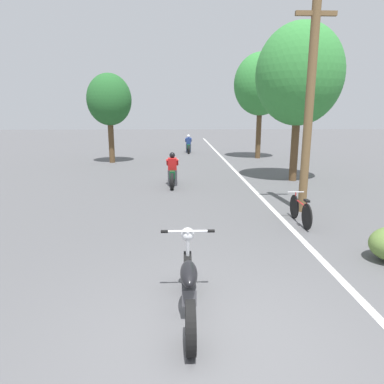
{
  "coord_description": "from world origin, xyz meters",
  "views": [
    {
      "loc": [
        -0.38,
        -3.91,
        2.82
      ],
      "look_at": [
        -0.08,
        4.46,
        0.9
      ],
      "focal_mm": 32.0,
      "sensor_mm": 36.0,
      "label": 1
    }
  ],
  "objects_px": {
    "roadside_tree_right_near": "(299,75)",
    "motorcycle_foreground": "(189,285)",
    "roadside_tree_right_far": "(261,85)",
    "motorcycle_rider_far": "(188,146)",
    "bicycle_parked": "(300,210)",
    "utility_pole": "(309,104)",
    "motorcycle_rider_lead": "(172,173)",
    "roadside_tree_left": "(109,100)"
  },
  "relations": [
    {
      "from": "roadside_tree_left",
      "to": "bicycle_parked",
      "type": "xyz_separation_m",
      "value": [
        7.14,
        -11.81,
        -3.22
      ]
    },
    {
      "from": "motorcycle_rider_lead",
      "to": "bicycle_parked",
      "type": "height_order",
      "value": "motorcycle_rider_lead"
    },
    {
      "from": "utility_pole",
      "to": "roadside_tree_right_near",
      "type": "height_order",
      "value": "roadside_tree_right_near"
    },
    {
      "from": "utility_pole",
      "to": "roadside_tree_left",
      "type": "distance_m",
      "value": 13.09
    },
    {
      "from": "roadside_tree_right_far",
      "to": "motorcycle_rider_lead",
      "type": "relative_size",
      "value": 3.13
    },
    {
      "from": "motorcycle_foreground",
      "to": "bicycle_parked",
      "type": "distance_m",
      "value": 5.07
    },
    {
      "from": "bicycle_parked",
      "to": "motorcycle_rider_lead",
      "type": "bearing_deg",
      "value": 124.75
    },
    {
      "from": "motorcycle_foreground",
      "to": "motorcycle_rider_far",
      "type": "relative_size",
      "value": 1.03
    },
    {
      "from": "motorcycle_foreground",
      "to": "motorcycle_rider_lead",
      "type": "distance_m",
      "value": 9.03
    },
    {
      "from": "roadside_tree_right_near",
      "to": "motorcycle_foreground",
      "type": "height_order",
      "value": "roadside_tree_right_near"
    },
    {
      "from": "motorcycle_rider_far",
      "to": "bicycle_parked",
      "type": "distance_m",
      "value": 17.11
    },
    {
      "from": "motorcycle_rider_lead",
      "to": "bicycle_parked",
      "type": "distance_m",
      "value": 6.03
    },
    {
      "from": "roadside_tree_right_far",
      "to": "motorcycle_rider_far",
      "type": "xyz_separation_m",
      "value": [
        -4.41,
        3.39,
        -4.08
      ]
    },
    {
      "from": "utility_pole",
      "to": "bicycle_parked",
      "type": "bearing_deg",
      "value": -111.72
    },
    {
      "from": "roadside_tree_right_near",
      "to": "motorcycle_rider_lead",
      "type": "bearing_deg",
      "value": -169.66
    },
    {
      "from": "roadside_tree_right_near",
      "to": "roadside_tree_left",
      "type": "bearing_deg",
      "value": 146.31
    },
    {
      "from": "motorcycle_foreground",
      "to": "bicycle_parked",
      "type": "height_order",
      "value": "motorcycle_foreground"
    },
    {
      "from": "roadside_tree_right_near",
      "to": "motorcycle_rider_far",
      "type": "height_order",
      "value": "roadside_tree_right_near"
    },
    {
      "from": "roadside_tree_right_far",
      "to": "roadside_tree_left",
      "type": "xyz_separation_m",
      "value": [
        -9.05,
        -1.73,
        -1.01
      ]
    },
    {
      "from": "roadside_tree_right_near",
      "to": "roadside_tree_right_far",
      "type": "distance_m",
      "value": 7.65
    },
    {
      "from": "motorcycle_foreground",
      "to": "roadside_tree_right_near",
      "type": "bearing_deg",
      "value": 64.5
    },
    {
      "from": "utility_pole",
      "to": "motorcycle_foreground",
      "type": "distance_m",
      "value": 6.81
    },
    {
      "from": "utility_pole",
      "to": "motorcycle_rider_far",
      "type": "xyz_separation_m",
      "value": [
        -2.96,
        15.77,
        -2.58
      ]
    },
    {
      "from": "roadside_tree_right_near",
      "to": "motorcycle_rider_lead",
      "type": "distance_m",
      "value": 6.5
    },
    {
      "from": "motorcycle_rider_far",
      "to": "bicycle_parked",
      "type": "bearing_deg",
      "value": -81.63
    },
    {
      "from": "bicycle_parked",
      "to": "motorcycle_rider_far",
      "type": "bearing_deg",
      "value": 98.37
    },
    {
      "from": "roadside_tree_right_far",
      "to": "motorcycle_rider_lead",
      "type": "height_order",
      "value": "roadside_tree_right_far"
    },
    {
      "from": "roadside_tree_right_far",
      "to": "motorcycle_rider_far",
      "type": "relative_size",
      "value": 3.11
    },
    {
      "from": "utility_pole",
      "to": "bicycle_parked",
      "type": "distance_m",
      "value": 3.0
    },
    {
      "from": "bicycle_parked",
      "to": "utility_pole",
      "type": "bearing_deg",
      "value": 68.28
    },
    {
      "from": "roadside_tree_right_far",
      "to": "roadside_tree_left",
      "type": "bearing_deg",
      "value": -169.19
    },
    {
      "from": "bicycle_parked",
      "to": "roadside_tree_right_near",
      "type": "bearing_deg",
      "value": 73.66
    },
    {
      "from": "motorcycle_rider_lead",
      "to": "motorcycle_foreground",
      "type": "bearing_deg",
      "value": -87.38
    },
    {
      "from": "roadside_tree_left",
      "to": "motorcycle_rider_lead",
      "type": "relative_size",
      "value": 2.43
    },
    {
      "from": "roadside_tree_right_near",
      "to": "motorcycle_foreground",
      "type": "xyz_separation_m",
      "value": [
        -4.75,
        -9.97,
        -3.89
      ]
    },
    {
      "from": "utility_pole",
      "to": "bicycle_parked",
      "type": "relative_size",
      "value": 3.72
    },
    {
      "from": "roadside_tree_left",
      "to": "motorcycle_foreground",
      "type": "distance_m",
      "value": 16.69
    },
    {
      "from": "roadside_tree_right_far",
      "to": "roadside_tree_left",
      "type": "height_order",
      "value": "roadside_tree_right_far"
    },
    {
      "from": "roadside_tree_left",
      "to": "motorcycle_rider_far",
      "type": "bearing_deg",
      "value": 47.79
    },
    {
      "from": "roadside_tree_right_near",
      "to": "roadside_tree_right_far",
      "type": "height_order",
      "value": "roadside_tree_right_far"
    },
    {
      "from": "motorcycle_rider_far",
      "to": "bicycle_parked",
      "type": "relative_size",
      "value": 1.3
    },
    {
      "from": "roadside_tree_right_far",
      "to": "motorcycle_rider_far",
      "type": "distance_m",
      "value": 6.9
    }
  ]
}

